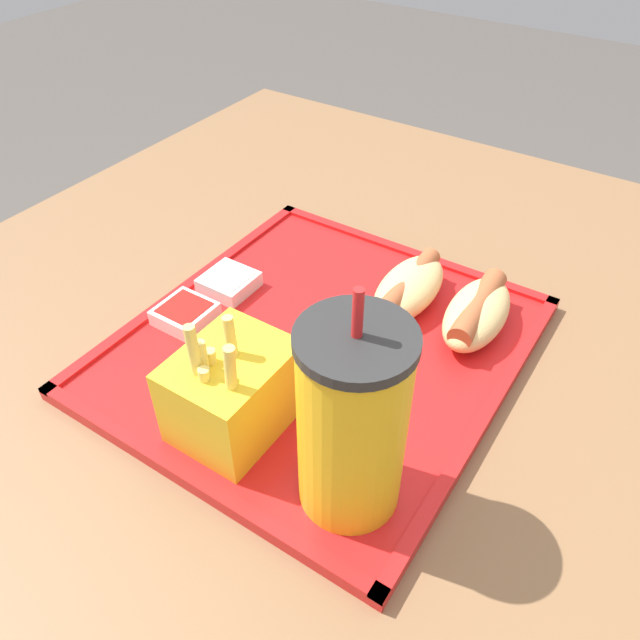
{
  "coord_description": "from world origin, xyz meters",
  "views": [
    {
      "loc": [
        0.39,
        0.21,
        1.2
      ],
      "look_at": [
        0.01,
        -0.03,
        0.82
      ],
      "focal_mm": 35.0,
      "sensor_mm": 36.0,
      "label": 1
    }
  ],
  "objects_px": {
    "soda_cup": "(352,422)",
    "fries_carton": "(232,391)",
    "hot_dog_far": "(477,312)",
    "sauce_cup_mayo": "(229,282)",
    "sauce_cup_ketchup": "(185,313)",
    "hot_dog_near": "(409,287)"
  },
  "relations": [
    {
      "from": "soda_cup",
      "to": "sauce_cup_mayo",
      "type": "bearing_deg",
      "value": -121.5
    },
    {
      "from": "soda_cup",
      "to": "sauce_cup_ketchup",
      "type": "bearing_deg",
      "value": -108.65
    },
    {
      "from": "soda_cup",
      "to": "sauce_cup_mayo",
      "type": "relative_size",
      "value": 3.8
    },
    {
      "from": "soda_cup",
      "to": "fries_carton",
      "type": "height_order",
      "value": "soda_cup"
    },
    {
      "from": "soda_cup",
      "to": "fries_carton",
      "type": "distance_m",
      "value": 0.12
    },
    {
      "from": "hot_dog_far",
      "to": "sauce_cup_ketchup",
      "type": "xyz_separation_m",
      "value": [
        0.15,
        -0.25,
        -0.01
      ]
    },
    {
      "from": "soda_cup",
      "to": "hot_dog_near",
      "type": "bearing_deg",
      "value": -163.56
    },
    {
      "from": "sauce_cup_mayo",
      "to": "sauce_cup_ketchup",
      "type": "height_order",
      "value": "same"
    },
    {
      "from": "hot_dog_near",
      "to": "sauce_cup_mayo",
      "type": "xyz_separation_m",
      "value": [
        0.08,
        -0.17,
        -0.01
      ]
    },
    {
      "from": "hot_dog_near",
      "to": "sauce_cup_mayo",
      "type": "height_order",
      "value": "hot_dog_near"
    },
    {
      "from": "soda_cup",
      "to": "hot_dog_far",
      "type": "xyz_separation_m",
      "value": [
        -0.23,
        0.01,
        -0.06
      ]
    },
    {
      "from": "fries_carton",
      "to": "hot_dog_far",
      "type": "bearing_deg",
      "value": 151.67
    },
    {
      "from": "hot_dog_far",
      "to": "soda_cup",
      "type": "bearing_deg",
      "value": -1.55
    },
    {
      "from": "soda_cup",
      "to": "hot_dog_far",
      "type": "bearing_deg",
      "value": 178.45
    },
    {
      "from": "hot_dog_far",
      "to": "hot_dog_near",
      "type": "xyz_separation_m",
      "value": [
        0.0,
        -0.07,
        -0.0
      ]
    },
    {
      "from": "hot_dog_far",
      "to": "sauce_cup_mayo",
      "type": "height_order",
      "value": "hot_dog_far"
    },
    {
      "from": "fries_carton",
      "to": "sauce_cup_mayo",
      "type": "relative_size",
      "value": 2.33
    },
    {
      "from": "soda_cup",
      "to": "hot_dog_near",
      "type": "height_order",
      "value": "soda_cup"
    },
    {
      "from": "soda_cup",
      "to": "hot_dog_far",
      "type": "height_order",
      "value": "soda_cup"
    },
    {
      "from": "soda_cup",
      "to": "fries_carton",
      "type": "xyz_separation_m",
      "value": [
        -0.01,
        -0.12,
        -0.04
      ]
    },
    {
      "from": "hot_dog_near",
      "to": "sauce_cup_ketchup",
      "type": "bearing_deg",
      "value": -49.66
    },
    {
      "from": "hot_dog_far",
      "to": "sauce_cup_mayo",
      "type": "bearing_deg",
      "value": -71.22
    }
  ]
}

